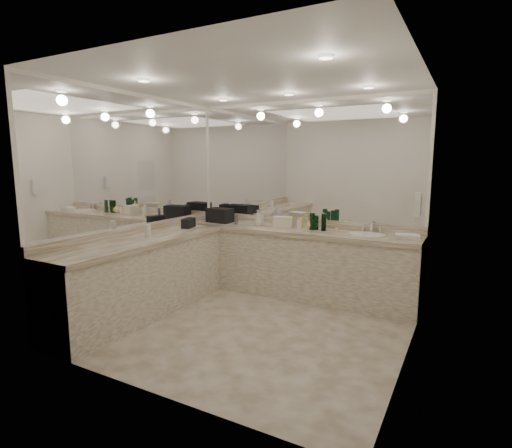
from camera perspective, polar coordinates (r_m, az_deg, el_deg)
The scene contains 34 objects.
floor at distance 4.53m, azimuth -0.69°, elevation -14.25°, with size 3.20×3.20×0.00m, color beige.
ceiling at distance 4.24m, azimuth -0.76°, elevation 20.06°, with size 3.20×3.20×0.00m, color white.
wall_back at distance 5.54m, azimuth 6.86°, elevation 3.88°, with size 3.20×0.02×2.60m, color white.
wall_left at distance 5.16m, azimuth -16.48°, elevation 3.21°, with size 0.02×3.00×2.60m, color white.
wall_right at distance 3.69m, azimuth 21.53°, elevation 0.81°, with size 0.02×3.00×2.60m, color white.
vanity_back_base at distance 5.42m, azimuth 5.52°, elevation -5.67°, with size 3.20×0.60×0.84m, color silver.
vanity_back_top at distance 5.31m, azimuth 5.55°, elevation -0.99°, with size 3.20×0.64×0.06m, color beige.
vanity_left_base at distance 4.90m, azimuth -15.99°, elevation -7.55°, with size 0.60×2.40×0.84m, color silver.
vanity_left_top at distance 4.79m, azimuth -16.14°, elevation -2.40°, with size 0.64×2.42×0.06m, color beige.
backsplash_back at distance 5.56m, azimuth 6.72°, elevation 0.27°, with size 3.20×0.04×0.10m, color beige.
backsplash_left at distance 5.19m, azimuth -16.15°, elevation -0.65°, with size 0.04×3.00×0.10m, color beige.
mirror_back at distance 5.51m, azimuth 6.91°, elevation 8.80°, with size 3.12×0.01×1.55m, color white.
mirror_left at distance 5.13m, azimuth -16.62°, elevation 8.49°, with size 0.01×2.92×1.55m, color white.
sink at distance 5.03m, azimuth 15.61°, elevation -1.55°, with size 0.44×0.44×0.03m, color white.
faucet at distance 5.22m, azimuth 16.16°, elevation -0.37°, with size 0.24×0.16×0.14m, color silver.
wall_phone at distance 4.38m, azimuth 22.12°, elevation 2.62°, with size 0.06×0.10×0.24m, color white.
door at distance 3.25m, azimuth 19.96°, elevation -4.62°, with size 0.02×0.82×2.10m, color white.
black_toiletry_bag at distance 5.86m, azimuth -5.17°, elevation 1.27°, with size 0.36×0.23×0.21m, color black.
black_bag_spill at distance 5.45m, azimuth -9.63°, elevation 0.18°, with size 0.11×0.24×0.13m, color black.
cream_cosmetic_case at distance 5.39m, azimuth 3.86°, elevation 0.29°, with size 0.25×0.16×0.15m, color beige.
hand_towel at distance 4.95m, azimuth 20.83°, elevation -1.65°, with size 0.27×0.18×0.04m, color white.
lotion_left at distance 4.87m, azimuth -15.17°, elevation -0.86°, with size 0.07×0.07×0.16m, color white.
soap_bottle_a at distance 5.51m, azimuth 0.27°, elevation 0.89°, with size 0.09×0.09×0.22m, color beige.
soap_bottle_b at distance 5.54m, azimuth 0.54°, elevation 0.84°, with size 0.09×0.09×0.21m, color silver.
soap_bottle_c at distance 5.29m, azimuth 8.00°, elevation 0.19°, with size 0.13×0.13×0.17m, color #F8C780.
green_bottle_0 at distance 5.24m, azimuth 8.02°, elevation 0.38°, with size 0.07×0.07×0.22m, color #114225.
green_bottle_1 at distance 5.26m, azimuth 9.68°, elevation 0.33°, with size 0.06×0.06×0.21m, color #114225.
green_bottle_2 at distance 5.17m, azimuth 9.66°, elevation 0.22°, with size 0.06×0.06×0.22m, color #114225.
green_bottle_3 at distance 5.24m, azimuth 8.57°, elevation 0.19°, with size 0.06×0.06×0.19m, color #114225.
amenity_bottle_0 at distance 5.11m, azimuth 11.44°, elevation -0.78°, with size 0.04×0.04×0.07m, color #E0B28C.
amenity_bottle_1 at distance 5.65m, azimuth -2.83°, elevation 0.69°, with size 0.04×0.04×0.15m, color #3F3F4C.
amenity_bottle_2 at distance 5.39m, azimuth 6.41°, elevation 0.17°, with size 0.06×0.06×0.13m, color #F2D84C.
amenity_bottle_3 at distance 5.32m, azimuth 6.18°, elevation -0.06°, with size 0.06×0.06×0.11m, color silver.
amenity_bottle_4 at distance 5.30m, azimuth 9.81°, elevation -0.40°, with size 0.04×0.04×0.07m, color white.
Camera 1 is at (2.02, -3.64, 1.78)m, focal length 28.00 mm.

